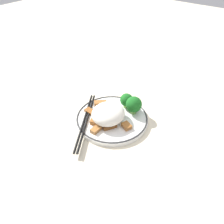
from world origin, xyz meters
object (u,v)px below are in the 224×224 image
plate (112,118)px  chopsticks (85,120)px  broccoli_back_center (127,100)px  broccoli_back_left (134,105)px

plate → chopsticks: bearing=140.9°
broccoli_back_center → chopsticks: (-0.13, 0.06, -0.02)m
broccoli_back_center → plate: bearing=175.6°
chopsticks → broccoli_back_left: bearing=-36.5°
plate → broccoli_back_center: (0.07, -0.01, 0.03)m
broccoli_back_left → chopsticks: bearing=143.5°
plate → broccoli_back_center: bearing=-4.4°
broccoli_back_left → broccoli_back_center: bearing=73.0°
broccoli_back_center → chopsticks: broccoli_back_center is taller
plate → broccoli_back_left: broccoli_back_left is taller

